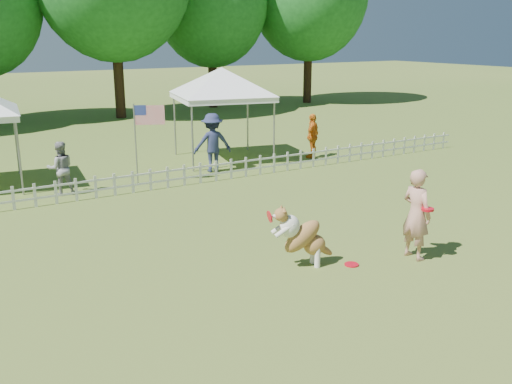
{
  "coord_description": "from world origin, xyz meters",
  "views": [
    {
      "loc": [
        -6.02,
        -7.36,
        4.15
      ],
      "look_at": [
        -0.4,
        2.0,
        1.1
      ],
      "focal_mm": 40.0,
      "sensor_mm": 36.0,
      "label": 1
    }
  ],
  "objects_px": {
    "canopy_tent_right": "(222,115)",
    "spectator_b": "(212,143)",
    "frisbee_on_turf": "(352,265)",
    "flag_pole": "(136,145)",
    "handler": "(416,214)",
    "spectator_c": "(313,136)",
    "spectator_a": "(61,168)",
    "dog": "(303,236)"
  },
  "relations": [
    {
      "from": "handler",
      "to": "frisbee_on_turf",
      "type": "xyz_separation_m",
      "value": [
        -1.26,
        0.31,
        -0.86
      ]
    },
    {
      "from": "spectator_a",
      "to": "spectator_b",
      "type": "height_order",
      "value": "spectator_b"
    },
    {
      "from": "spectator_a",
      "to": "spectator_c",
      "type": "relative_size",
      "value": 0.94
    },
    {
      "from": "canopy_tent_right",
      "to": "handler",
      "type": "bearing_deg",
      "value": -84.03
    },
    {
      "from": "handler",
      "to": "spectator_b",
      "type": "xyz_separation_m",
      "value": [
        -0.09,
        8.3,
        0.03
      ]
    },
    {
      "from": "spectator_a",
      "to": "spectator_b",
      "type": "relative_size",
      "value": 0.79
    },
    {
      "from": "canopy_tent_right",
      "to": "spectator_a",
      "type": "relative_size",
      "value": 2.11
    },
    {
      "from": "flag_pole",
      "to": "spectator_b",
      "type": "distance_m",
      "value": 2.61
    },
    {
      "from": "spectator_c",
      "to": "handler",
      "type": "bearing_deg",
      "value": 33.12
    },
    {
      "from": "handler",
      "to": "canopy_tent_right",
      "type": "distance_m",
      "value": 9.72
    },
    {
      "from": "spectator_a",
      "to": "flag_pole",
      "type": "bearing_deg",
      "value": -176.3
    },
    {
      "from": "handler",
      "to": "frisbee_on_turf",
      "type": "relative_size",
      "value": 6.59
    },
    {
      "from": "handler",
      "to": "flag_pole",
      "type": "relative_size",
      "value": 0.76
    },
    {
      "from": "handler",
      "to": "dog",
      "type": "distance_m",
      "value": 2.22
    },
    {
      "from": "frisbee_on_turf",
      "to": "spectator_b",
      "type": "relative_size",
      "value": 0.15
    },
    {
      "from": "frisbee_on_turf",
      "to": "handler",
      "type": "bearing_deg",
      "value": -13.99
    },
    {
      "from": "dog",
      "to": "spectator_b",
      "type": "bearing_deg",
      "value": 87.64
    },
    {
      "from": "handler",
      "to": "spectator_a",
      "type": "bearing_deg",
      "value": 28.34
    },
    {
      "from": "handler",
      "to": "dog",
      "type": "height_order",
      "value": "handler"
    },
    {
      "from": "frisbee_on_turf",
      "to": "spectator_c",
      "type": "relative_size",
      "value": 0.17
    },
    {
      "from": "canopy_tent_right",
      "to": "spectator_c",
      "type": "bearing_deg",
      "value": -12.94
    },
    {
      "from": "spectator_a",
      "to": "spectator_b",
      "type": "xyz_separation_m",
      "value": [
        4.62,
        0.29,
        0.19
      ]
    },
    {
      "from": "flag_pole",
      "to": "spectator_b",
      "type": "relative_size",
      "value": 1.27
    },
    {
      "from": "spectator_b",
      "to": "canopy_tent_right",
      "type": "bearing_deg",
      "value": -114.89
    },
    {
      "from": "handler",
      "to": "dog",
      "type": "bearing_deg",
      "value": 68.59
    },
    {
      "from": "canopy_tent_right",
      "to": "spectator_b",
      "type": "bearing_deg",
      "value": -116.33
    },
    {
      "from": "spectator_a",
      "to": "spectator_c",
      "type": "bearing_deg",
      "value": -171.24
    },
    {
      "from": "handler",
      "to": "spectator_a",
      "type": "relative_size",
      "value": 1.22
    },
    {
      "from": "spectator_c",
      "to": "spectator_a",
      "type": "bearing_deg",
      "value": -30.21
    },
    {
      "from": "handler",
      "to": "canopy_tent_right",
      "type": "xyz_separation_m",
      "value": [
        0.97,
        9.66,
        0.64
      ]
    },
    {
      "from": "canopy_tent_right",
      "to": "flag_pole",
      "type": "distance_m",
      "value": 4.04
    },
    {
      "from": "canopy_tent_right",
      "to": "spectator_b",
      "type": "relative_size",
      "value": 1.67
    },
    {
      "from": "canopy_tent_right",
      "to": "flag_pole",
      "type": "height_order",
      "value": "canopy_tent_right"
    },
    {
      "from": "spectator_b",
      "to": "spectator_c",
      "type": "xyz_separation_m",
      "value": [
        3.87,
        0.07,
        -0.14
      ]
    },
    {
      "from": "flag_pole",
      "to": "spectator_c",
      "type": "xyz_separation_m",
      "value": [
        6.44,
        0.45,
        -0.39
      ]
    },
    {
      "from": "spectator_c",
      "to": "frisbee_on_turf",
      "type": "bearing_deg",
      "value": 25.39
    },
    {
      "from": "spectator_a",
      "to": "spectator_b",
      "type": "distance_m",
      "value": 4.64
    },
    {
      "from": "canopy_tent_right",
      "to": "spectator_a",
      "type": "xyz_separation_m",
      "value": [
        -5.68,
        -1.64,
        -0.79
      ]
    },
    {
      "from": "frisbee_on_turf",
      "to": "flag_pole",
      "type": "relative_size",
      "value": 0.12
    },
    {
      "from": "handler",
      "to": "spectator_b",
      "type": "relative_size",
      "value": 0.96
    },
    {
      "from": "dog",
      "to": "canopy_tent_right",
      "type": "relative_size",
      "value": 0.39
    },
    {
      "from": "flag_pole",
      "to": "spectator_a",
      "type": "xyz_separation_m",
      "value": [
        -2.05,
        0.09,
        -0.43
      ]
    }
  ]
}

